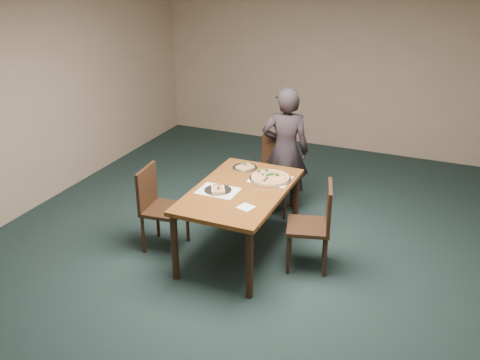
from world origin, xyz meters
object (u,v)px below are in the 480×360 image
at_px(chair_left, 157,203).
at_px(slice_plate_far, 245,167).
at_px(diner, 285,151).
at_px(slice_plate_near, 218,190).
at_px(dining_table, 240,197).
at_px(pizza_pan, 270,177).
at_px(chair_far, 276,170).
at_px(chair_right, 316,221).

relative_size(chair_left, slice_plate_far, 3.25).
bearing_deg(diner, slice_plate_near, 61.14).
height_order(dining_table, diner, diner).
bearing_deg(slice_plate_near, pizza_pan, 51.17).
height_order(dining_table, chair_left, chair_left).
height_order(chair_far, slice_plate_near, chair_far).
bearing_deg(diner, slice_plate_far, 50.63).
distance_m(chair_far, pizza_pan, 0.87).
relative_size(chair_far, chair_left, 1.00).
xyz_separation_m(chair_left, slice_plate_near, (0.68, 0.08, 0.25)).
bearing_deg(dining_table, chair_right, 4.36).
bearing_deg(slice_plate_near, chair_far, 82.32).
relative_size(dining_table, chair_far, 1.65).
xyz_separation_m(chair_left, slice_plate_far, (0.69, 0.74, 0.25)).
relative_size(chair_left, diner, 0.59).
bearing_deg(slice_plate_near, diner, 77.73).
distance_m(chair_far, chair_left, 1.60).
relative_size(chair_left, pizza_pan, 2.05).
bearing_deg(diner, dining_table, 68.82).
bearing_deg(pizza_pan, slice_plate_near, -128.83).
distance_m(dining_table, chair_right, 0.81).
xyz_separation_m(dining_table, slice_plate_near, (-0.19, -0.13, 0.11)).
distance_m(chair_left, slice_plate_far, 1.05).
distance_m(chair_right, slice_plate_near, 1.03).
relative_size(dining_table, slice_plate_far, 5.36).
height_order(dining_table, slice_plate_far, slice_plate_far).
xyz_separation_m(dining_table, pizza_pan, (0.20, 0.35, 0.11)).
distance_m(chair_far, diner, 0.28).
height_order(chair_right, slice_plate_near, chair_right).
height_order(chair_right, pizza_pan, chair_right).
xyz_separation_m(chair_far, diner, (0.11, 0.00, 0.26)).
bearing_deg(chair_right, slice_plate_near, -94.24).
height_order(chair_far, diner, diner).
height_order(diner, slice_plate_near, diner).
bearing_deg(dining_table, diner, 85.40).
xyz_separation_m(chair_right, pizza_pan, (-0.60, 0.29, 0.26)).
bearing_deg(diner, chair_far, -14.18).
relative_size(chair_right, slice_plate_far, 3.25).
relative_size(dining_table, pizza_pan, 3.37).
distance_m(dining_table, chair_far, 1.16).
relative_size(chair_far, diner, 0.59).
bearing_deg(diner, chair_right, 106.31).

